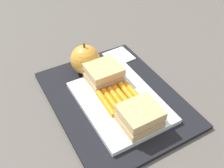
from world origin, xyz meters
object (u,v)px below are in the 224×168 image
food_tray (120,102)px  sandwich_half_right (104,74)px  carrot_sticks_bundle (120,98)px  apple (85,60)px  paper_napkin (119,56)px  sandwich_half_left (140,116)px

food_tray → sandwich_half_right: bearing=0.0°
sandwich_half_right → carrot_sticks_bundle: (-0.08, 0.00, -0.02)m
sandwich_half_right → carrot_sticks_bundle: 0.08m
food_tray → apple: (0.15, 0.02, 0.03)m
carrot_sticks_bundle → paper_napkin: bearing=-29.8°
food_tray → carrot_sticks_bundle: size_ratio=2.65×
food_tray → sandwich_half_right: sandwich_half_right is taller
sandwich_half_left → sandwich_half_right: 0.16m
sandwich_half_left → paper_napkin: (0.24, -0.09, -0.03)m
paper_napkin → sandwich_half_right: bearing=131.9°
sandwich_half_left → paper_napkin: size_ratio=1.14×
food_tray → apple: size_ratio=2.63×
sandwich_half_right → sandwich_half_left: bearing=180.0°
sandwich_half_right → paper_napkin: sandwich_half_right is taller
sandwich_half_right → food_tray: bearing=180.0°
sandwich_half_left → food_tray: bearing=0.0°
food_tray → paper_napkin: bearing=-29.7°
sandwich_half_left → carrot_sticks_bundle: (0.08, 0.00, -0.02)m
sandwich_half_left → paper_napkin: sandwich_half_left is taller
sandwich_half_left → apple: bearing=4.4°
carrot_sticks_bundle → sandwich_half_left: bearing=-179.9°
carrot_sticks_bundle → apple: apple is taller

